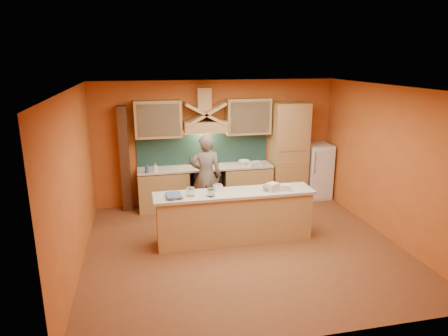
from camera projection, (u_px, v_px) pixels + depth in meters
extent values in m
cube|color=brown|center=(243.00, 247.00, 7.15)|extent=(5.50, 5.00, 0.01)
cube|color=white|center=(246.00, 88.00, 6.40)|extent=(5.50, 5.00, 0.01)
cube|color=#BF5F25|center=(216.00, 142.00, 9.13)|extent=(5.50, 0.02, 2.80)
cube|color=#BF5F25|center=(303.00, 233.00, 4.42)|extent=(5.50, 0.02, 2.80)
cube|color=#BF5F25|center=(74.00, 182.00, 6.21)|extent=(0.02, 5.00, 2.80)
cube|color=#BF5F25|center=(389.00, 163.00, 7.33)|extent=(0.02, 5.00, 2.80)
cube|color=tan|center=(164.00, 190.00, 8.85)|extent=(1.10, 0.60, 0.86)
cube|color=tan|center=(246.00, 185.00, 9.24)|extent=(1.10, 0.60, 0.86)
cube|color=beige|center=(206.00, 167.00, 8.92)|extent=(3.00, 0.62, 0.04)
cube|color=black|center=(206.00, 187.00, 9.04)|extent=(0.60, 0.58, 0.90)
cube|color=#17342F|center=(203.00, 149.00, 9.09)|extent=(3.00, 0.03, 0.70)
cube|color=tan|center=(205.00, 126.00, 8.72)|extent=(0.92, 0.50, 0.24)
cube|color=tan|center=(204.00, 99.00, 8.66)|extent=(0.30, 0.30, 0.50)
cube|color=tan|center=(158.00, 119.00, 8.54)|extent=(1.00, 0.35, 0.80)
cube|color=tan|center=(248.00, 116.00, 8.95)|extent=(1.00, 0.35, 0.80)
cube|color=tan|center=(288.00, 152.00, 9.25)|extent=(0.80, 0.60, 2.30)
cube|color=white|center=(317.00, 171.00, 9.54)|extent=(0.58, 0.60, 1.30)
cube|color=#472816|center=(125.00, 159.00, 8.63)|extent=(0.20, 0.30, 2.30)
cube|color=tan|center=(234.00, 218.00, 7.29)|extent=(2.80, 0.55, 0.88)
cube|color=beige|center=(234.00, 193.00, 7.16)|extent=(2.90, 0.62, 0.05)
imported|color=#70665B|center=(206.00, 176.00, 8.33)|extent=(0.72, 0.54, 1.77)
cylinder|color=silver|center=(201.00, 164.00, 8.86)|extent=(0.28, 0.28, 0.17)
cylinder|color=silver|center=(212.00, 162.00, 9.04)|extent=(0.25, 0.25, 0.15)
imported|color=silver|center=(156.00, 167.00, 8.51)|extent=(0.10, 0.10, 0.18)
imported|color=#334D8D|center=(147.00, 168.00, 8.41)|extent=(0.08, 0.08, 0.21)
imported|color=silver|center=(244.00, 162.00, 9.14)|extent=(0.33, 0.33, 0.08)
cube|color=silver|center=(255.00, 164.00, 8.95)|extent=(0.32, 0.27, 0.10)
imported|color=#AB4A3D|center=(169.00, 198.00, 6.81)|extent=(0.30, 0.35, 0.03)
imported|color=#3E5E89|center=(166.00, 196.00, 6.85)|extent=(0.26, 0.35, 0.03)
cylinder|color=white|center=(190.00, 192.00, 6.93)|extent=(0.18, 0.18, 0.15)
cylinder|color=silver|center=(211.00, 193.00, 6.91)|extent=(0.17, 0.17, 0.12)
cube|color=white|center=(218.00, 188.00, 7.21)|extent=(0.16, 0.16, 0.11)
imported|color=white|center=(270.00, 189.00, 7.24)|extent=(0.30, 0.30, 0.06)
cube|color=beige|center=(266.00, 189.00, 7.32)|extent=(0.25, 0.22, 0.01)
cube|color=beige|center=(272.00, 187.00, 7.20)|extent=(0.27, 0.26, 0.14)
cube|color=beige|center=(286.00, 187.00, 7.23)|extent=(0.22, 0.20, 0.11)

